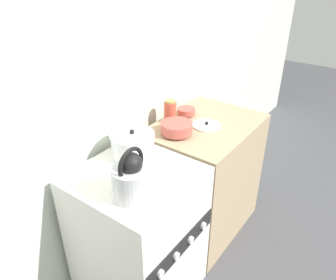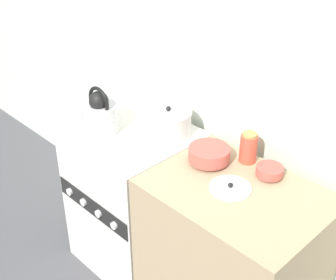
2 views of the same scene
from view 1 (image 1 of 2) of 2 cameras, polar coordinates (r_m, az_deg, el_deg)
The scene contains 9 objects.
wall_back at distance 1.87m, azimuth -15.18°, elevation 6.90°, with size 7.00×0.06×2.50m.
stove at distance 2.08m, azimuth -5.10°, elevation -16.26°, with size 0.63×0.65×0.91m.
counter at distance 2.53m, azimuth 6.17°, elevation -6.49°, with size 0.82×0.61×0.92m.
kettle at distance 1.57m, azimuth -6.24°, elevation -6.64°, with size 0.24×0.20×0.27m.
cooking_pot at distance 1.91m, azimuth -6.15°, elevation -0.81°, with size 0.26×0.26×0.17m.
enamel_bowl at distance 2.12m, azimuth 1.50°, elevation 2.15°, with size 0.21×0.21×0.08m.
small_ceramic_bowl at distance 2.40m, azimuth 3.20°, elevation 5.02°, with size 0.13×0.13×0.05m.
storage_jar at distance 2.28m, azimuth 0.39°, elevation 5.03°, with size 0.09×0.09×0.16m.
loose_pot_lid at distance 2.26m, azimuth 6.73°, elevation 2.57°, with size 0.20×0.20×0.03m.
Camera 1 is at (-1.06, -0.69, 1.93)m, focal length 35.00 mm.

